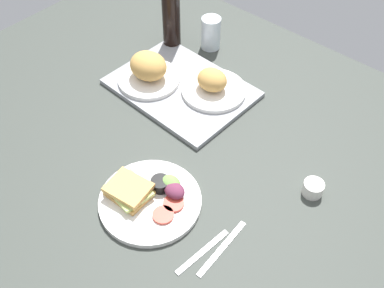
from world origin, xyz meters
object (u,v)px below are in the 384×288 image
object	(u,v)px
bread_plate_far	(213,85)
bread_plate_near	(149,70)
plate_with_salad	(149,197)
espresso_cup	(313,188)
fork	(202,252)
serving_tray	(181,88)
soda_bottle	(171,20)
knife	(222,248)
drinking_glass	(211,33)

from	to	relation	value
bread_plate_far	bread_plate_near	bearing A→B (deg)	-154.30
plate_with_salad	espresso_cup	xyz separation A→B (cm)	(31.51, 31.04, 0.25)
fork	serving_tray	bearing A→B (deg)	53.23
bread_plate_far	soda_bottle	xyz separation A→B (cm)	(-28.78, 11.40, 6.77)
plate_with_salad	espresso_cup	distance (cm)	44.23
fork	knife	world-z (taller)	same
serving_tray	knife	distance (cm)	60.54
soda_bottle	espresso_cup	xyz separation A→B (cm)	(74.47, -24.33, -9.13)
bread_plate_near	soda_bottle	size ratio (longest dim) A/B	0.94
bread_plate_far	plate_with_salad	xyz separation A→B (cm)	(14.19, -43.96, -2.61)
bread_plate_near	plate_with_salad	size ratio (longest dim) A/B	0.76
serving_tray	espresso_cup	size ratio (longest dim) A/B	8.04
bread_plate_near	fork	bearing A→B (deg)	-33.94
bread_plate_near	fork	distance (cm)	66.18
bread_plate_near	soda_bottle	xyz separation A→B (cm)	(-8.91, 20.96, 5.33)
espresso_cup	bread_plate_far	bearing A→B (deg)	164.21
bread_plate_far	soda_bottle	distance (cm)	31.69
knife	serving_tray	bearing A→B (deg)	49.31
plate_with_salad	soda_bottle	bearing A→B (deg)	127.81
plate_with_salad	knife	size ratio (longest dim) A/B	1.45
bread_plate_near	knife	bearing A→B (deg)	-29.63
plate_with_salad	fork	xyz separation A→B (cm)	(20.67, -2.42, -1.50)
soda_bottle	espresso_cup	world-z (taller)	soda_bottle
bread_plate_near	drinking_glass	bearing A→B (deg)	85.73
drinking_glass	plate_with_salad	bearing A→B (deg)	-63.62
bread_plate_far	espresso_cup	xyz separation A→B (cm)	(45.70, -12.92, -2.36)
plate_with_salad	fork	distance (cm)	20.86
drinking_glass	bread_plate_near	bearing A→B (deg)	-94.27
bread_plate_far	fork	distance (cm)	58.16
drinking_glass	fork	distance (cm)	84.99
bread_plate_far	espresso_cup	world-z (taller)	bread_plate_far
bread_plate_near	bread_plate_far	world-z (taller)	bread_plate_near
plate_with_salad	drinking_glass	size ratio (longest dim) A/B	2.30
drinking_glass	knife	distance (cm)	83.85
fork	drinking_glass	bearing A→B (deg)	44.47
plate_with_salad	soda_bottle	xyz separation A→B (cm)	(-42.96, 55.37, 9.38)
plate_with_salad	fork	size ratio (longest dim) A/B	1.62
serving_tray	fork	distance (cm)	60.87
bread_plate_near	espresso_cup	xyz separation A→B (cm)	(65.56, -3.37, -3.80)
serving_tray	bread_plate_far	size ratio (longest dim) A/B	2.12
serving_tray	soda_bottle	size ratio (longest dim) A/B	2.02
soda_bottle	drinking_glass	bearing A→B (deg)	38.35
soda_bottle	knife	xyz separation A→B (cm)	(66.63, -53.78, -10.88)
soda_bottle	serving_tray	bearing A→B (deg)	-40.42
soda_bottle	espresso_cup	size ratio (longest dim) A/B	3.97
knife	plate_with_salad	bearing A→B (deg)	91.42
drinking_glass	soda_bottle	bearing A→B (deg)	-141.65
drinking_glass	knife	xyz separation A→B (cm)	(55.50, -62.59, -5.74)
serving_tray	drinking_glass	size ratio (longest dim) A/B	3.76
fork	espresso_cup	bearing A→B (deg)	-11.73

